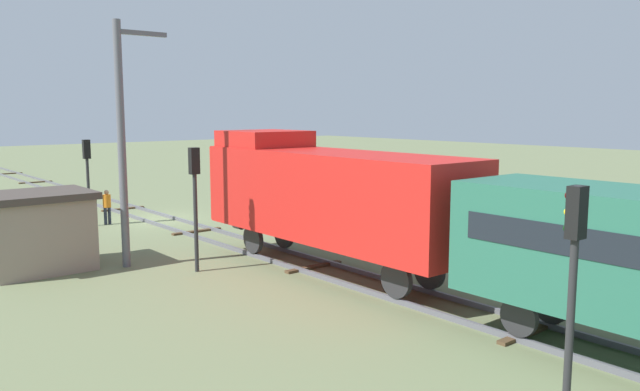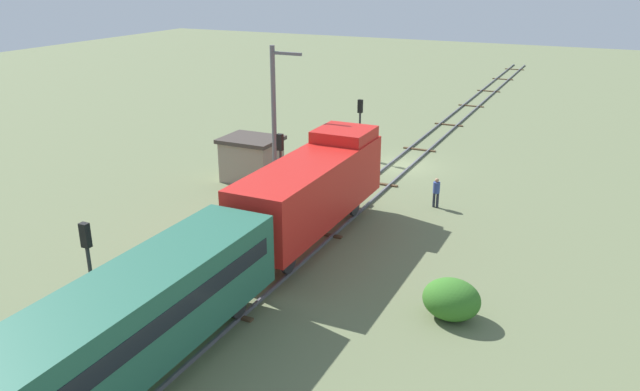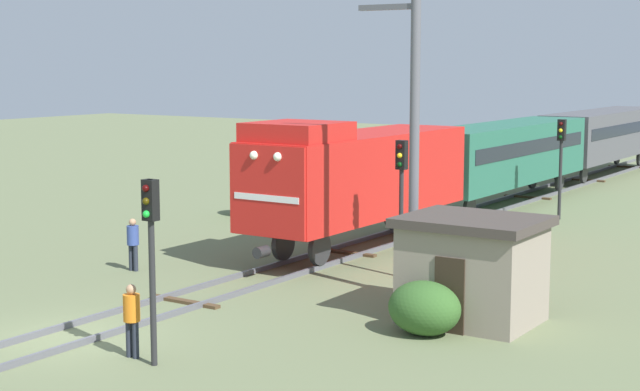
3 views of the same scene
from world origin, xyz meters
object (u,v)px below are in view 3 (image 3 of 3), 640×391
Objects in this scene: passenger_car_leading at (505,152)px; traffic_signal_near at (151,237)px; locomotive at (357,173)px; catenary_mast at (413,139)px; worker_near_track at (132,315)px; worker_by_signal at (133,240)px; relay_hut at (472,269)px; traffic_signal_mid at (401,183)px; traffic_signal_far at (561,150)px; passenger_car_trailing at (603,133)px.

passenger_car_leading is 27.40m from traffic_signal_near.
catenary_mast is (4.94, -5.14, 1.77)m from locomotive.
worker_by_signal is at bearing -141.72° from worker_near_track.
passenger_car_leading is 4.00× the size of relay_hut.
locomotive is 13.34m from passenger_car_leading.
catenary_mast reaches higher than relay_hut.
worker_near_track is at bearing -80.07° from locomotive.
traffic_signal_mid is 8.78m from worker_by_signal.
catenary_mast is (1.34, -15.86, 1.58)m from traffic_signal_far.
traffic_signal_far is at bearing 71.44° from locomotive.
passenger_car_leading reaches higher than relay_hut.
passenger_car_leading is 21.33m from relay_hut.
relay_hut reaches higher than worker_near_track.
traffic_signal_near reaches higher than passenger_car_trailing.
passenger_car_trailing is at bearing 94.38° from traffic_signal_near.
passenger_car_leading is 3.38× the size of traffic_signal_near.
passenger_car_leading is 27.20m from worker_near_track.
catenary_mast reaches higher than passenger_car_leading.
locomotive is at bearing 138.65° from relay_hut.
traffic_signal_near is (3.20, -13.88, 0.11)m from locomotive.
passenger_car_trailing is 3.38× the size of traffic_signal_near.
traffic_signal_far reaches higher than passenger_car_trailing.
passenger_car_trailing reaches higher than worker_near_track.
passenger_car_leading is 1.00× the size of passenger_car_trailing.
catenary_mast is (1.54, -2.20, 1.57)m from traffic_signal_mid.
catenary_mast reaches higher than passenger_car_trailing.
passenger_car_leading is 14.60m from passenger_car_trailing.
passenger_car_trailing is 35.10m from worker_by_signal.
traffic_signal_mid is 1.00× the size of traffic_signal_far.
catenary_mast is (4.94, -33.08, 2.01)m from passenger_car_trailing.
passenger_car_trailing is at bearing 90.00° from passenger_car_leading.
catenary_mast reaches higher than traffic_signal_far.
passenger_car_leading is 8.24× the size of worker_by_signal.
locomotive is 2.80× the size of traffic_signal_near.
traffic_signal_far is 2.51× the size of worker_near_track.
traffic_signal_near reaches higher than passenger_car_leading.
worker_near_track is (-1.20, -24.43, -1.97)m from traffic_signal_far.
worker_near_track is at bearing -125.64° from relay_hut.
locomotive is 2.72× the size of traffic_signal_far.
locomotive is 2.71× the size of traffic_signal_mid.
passenger_car_trailing is at bearing 98.50° from catenary_mast.
traffic_signal_far is (3.60, -17.22, 0.44)m from passenger_car_trailing.
passenger_car_leading is at bearing 110.62° from relay_hut.
catenary_mast is at bearing 81.71° from worker_by_signal.
traffic_signal_mid is 3.11m from catenary_mast.
relay_hut reaches higher than worker_by_signal.
passenger_car_trailing is 33.51m from catenary_mast.
locomotive is at bearing 129.55° from worker_by_signal.
catenary_mast is at bearing 150.31° from relay_hut.
locomotive is at bearing 102.99° from traffic_signal_near.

